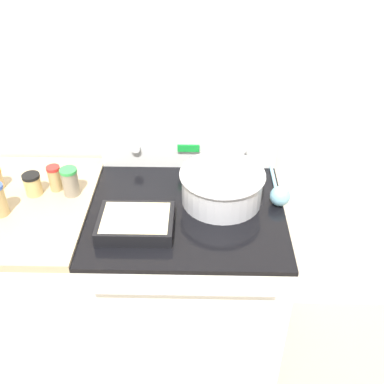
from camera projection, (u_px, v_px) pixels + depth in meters
kitchen_wall at (189, 87)px, 1.78m from camera, size 8.00×0.05×2.50m
stove_range at (187, 291)px, 1.95m from camera, size 0.73×0.68×0.93m
control_panel at (189, 146)px, 1.87m from camera, size 0.73×0.07×0.18m
side_counter at (51, 288)px, 1.96m from camera, size 0.46×0.65×0.94m
mixing_bowl at (222, 185)px, 1.68m from camera, size 0.32×0.32×0.13m
casserole_dish at (136, 222)px, 1.56m from camera, size 0.26×0.20×0.05m
ladle at (279, 195)px, 1.69m from camera, size 0.08×0.30×0.08m
spice_jar_green_cap at (70, 182)px, 1.70m from camera, size 0.06×0.06×0.11m
spice_jar_red_cap at (55, 178)px, 1.73m from camera, size 0.05×0.05×0.10m
spice_jar_black_cap at (33, 184)px, 1.71m from camera, size 0.07×0.07×0.09m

